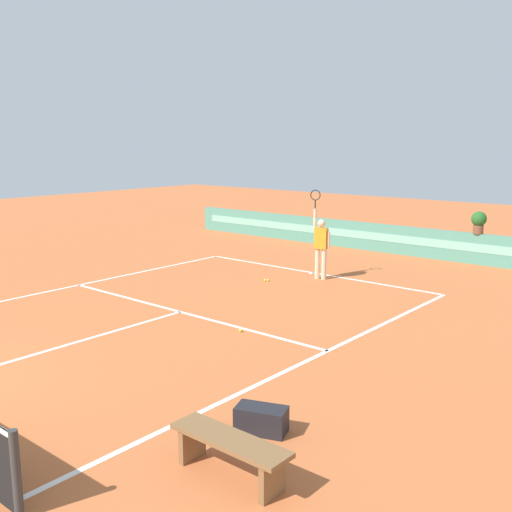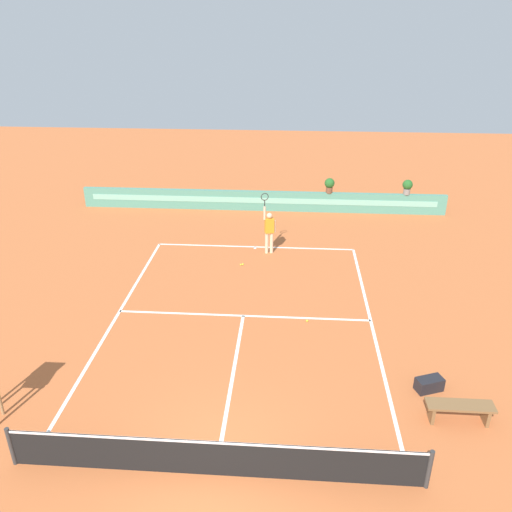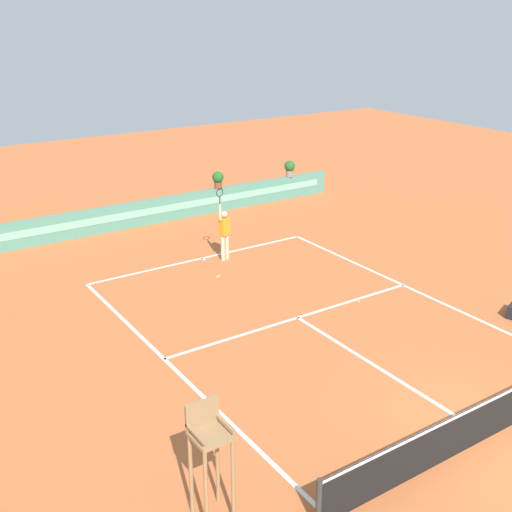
% 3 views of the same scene
% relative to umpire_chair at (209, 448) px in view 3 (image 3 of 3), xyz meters
% --- Properties ---
extents(ground_plane, '(60.00, 60.00, 0.00)m').
position_rel_umpire_chair_xyz_m(ground_plane, '(5.71, 4.74, -1.34)').
color(ground_plane, '#BC6033').
extents(court_lines, '(8.32, 11.94, 0.01)m').
position_rel_umpire_chair_xyz_m(court_lines, '(5.71, 5.45, -1.34)').
color(court_lines, white).
rests_on(court_lines, ground).
extents(net, '(8.92, 0.10, 1.00)m').
position_rel_umpire_chair_xyz_m(net, '(5.71, -1.26, -0.83)').
color(net, '#333333').
rests_on(net, ground).
extents(back_wall_barrier, '(18.00, 0.21, 1.00)m').
position_rel_umpire_chair_xyz_m(back_wall_barrier, '(5.71, 15.12, -0.84)').
color(back_wall_barrier, '#4C8E7A').
rests_on(back_wall_barrier, ground).
extents(umpire_chair, '(0.60, 0.60, 2.14)m').
position_rel_umpire_chair_xyz_m(umpire_chair, '(0.00, 0.00, 0.00)').
color(umpire_chair, '#99754C').
rests_on(umpire_chair, ground).
extents(tennis_player, '(0.60, 0.31, 2.58)m').
position_rel_umpire_chair_xyz_m(tennis_player, '(6.32, 10.09, -0.29)').
color(tennis_player, beige).
rests_on(tennis_player, ground).
extents(tennis_ball_near_baseline, '(0.07, 0.07, 0.07)m').
position_rel_umpire_chair_xyz_m(tennis_ball_near_baseline, '(5.35, 8.86, -1.31)').
color(tennis_ball_near_baseline, '#CCE033').
rests_on(tennis_ball_near_baseline, ground).
extents(tennis_ball_mid_court, '(0.07, 0.07, 0.07)m').
position_rel_umpire_chair_xyz_m(tennis_ball_mid_court, '(7.79, 4.93, -1.31)').
color(tennis_ball_mid_court, '#CCE033').
rests_on(tennis_ball_mid_court, ground).
extents(tennis_ball_by_sideline, '(0.07, 0.07, 0.07)m').
position_rel_umpire_chair_xyz_m(tennis_ball_by_sideline, '(5.27, 8.83, -1.31)').
color(tennis_ball_by_sideline, '#CCE033').
rests_on(tennis_ball_by_sideline, ground).
extents(potted_plant_right, '(0.48, 0.48, 0.72)m').
position_rel_umpire_chair_xyz_m(potted_plant_right, '(9.01, 15.13, 0.07)').
color(potted_plant_right, brown).
rests_on(potted_plant_right, back_wall_barrier).
extents(potted_plant_far_right, '(0.48, 0.48, 0.72)m').
position_rel_umpire_chair_xyz_m(potted_plant_far_right, '(12.74, 15.13, 0.07)').
color(potted_plant_far_right, gray).
rests_on(potted_plant_far_right, back_wall_barrier).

